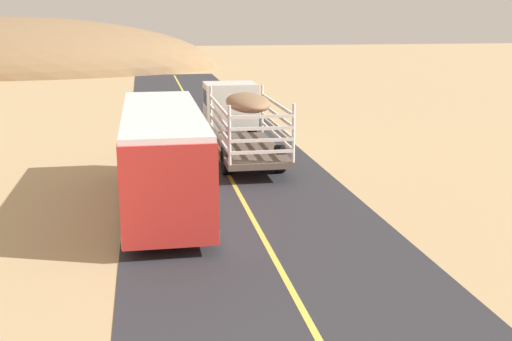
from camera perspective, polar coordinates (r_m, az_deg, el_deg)
livestock_truck at (r=29.46m, az=-1.76°, el=5.24°), size 2.53×9.70×3.02m
bus at (r=20.96m, az=-8.35°, el=1.41°), size 2.54×10.00×3.21m
distant_hill at (r=77.99m, az=-21.62°, el=8.37°), size 47.70×25.73×11.82m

